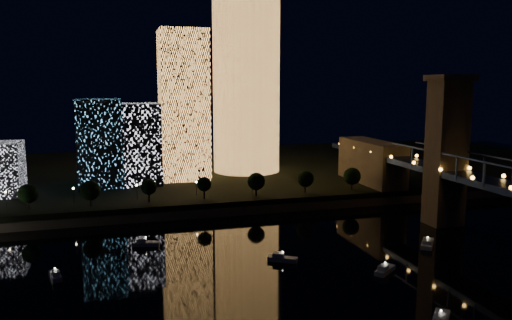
# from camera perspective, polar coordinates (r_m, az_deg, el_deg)

# --- Properties ---
(ground) EXTENTS (520.00, 520.00, 0.00)m
(ground) POSITION_cam_1_polar(r_m,az_deg,el_deg) (109.89, 7.83, -16.64)
(ground) COLOR black
(ground) RESTS_ON ground
(far_bank) EXTENTS (420.00, 160.00, 5.00)m
(far_bank) POSITION_cam_1_polar(r_m,az_deg,el_deg) (257.95, -6.47, -1.37)
(far_bank) COLOR black
(far_bank) RESTS_ON ground
(seawall) EXTENTS (420.00, 6.00, 3.00)m
(seawall) POSITION_cam_1_polar(r_m,az_deg,el_deg) (183.22, -2.49, -5.73)
(seawall) COLOR #6B5E4C
(seawall) RESTS_ON ground
(tower_cylindrical) EXTENTS (34.00, 34.00, 85.66)m
(tower_cylindrical) POSITION_cam_1_polar(r_m,az_deg,el_deg) (242.01, -1.11, 8.85)
(tower_cylindrical) COLOR #F9A64F
(tower_cylindrical) RESTS_ON far_bank
(tower_rectangular) EXTENTS (20.62, 20.62, 65.62)m
(tower_rectangular) POSITION_cam_1_polar(r_m,az_deg,el_deg) (224.58, -8.26, 6.20)
(tower_rectangular) COLOR #F9A64F
(tower_rectangular) RESTS_ON far_bank
(midrise_blocks) EXTENTS (103.45, 32.28, 36.03)m
(midrise_blocks) POSITION_cam_1_polar(r_m,az_deg,el_deg) (216.62, -20.70, 1.09)
(midrise_blocks) COLOR white
(midrise_blocks) RESTS_ON far_bank
(motorboats) EXTENTS (132.61, 75.79, 2.78)m
(motorboats) POSITION_cam_1_polar(r_m,az_deg,el_deg) (121.50, 6.93, -13.67)
(motorboats) COLOR silver
(motorboats) RESTS_ON ground
(esplanade_trees) EXTENTS (166.44, 6.95, 8.98)m
(esplanade_trees) POSITION_cam_1_polar(r_m,az_deg,el_deg) (183.31, -10.11, -2.97)
(esplanade_trees) COLOR black
(esplanade_trees) RESTS_ON far_bank
(street_lamps) EXTENTS (132.70, 0.70, 5.65)m
(street_lamps) POSITION_cam_1_polar(r_m,az_deg,el_deg) (188.79, -13.46, -3.19)
(street_lamps) COLOR black
(street_lamps) RESTS_ON far_bank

